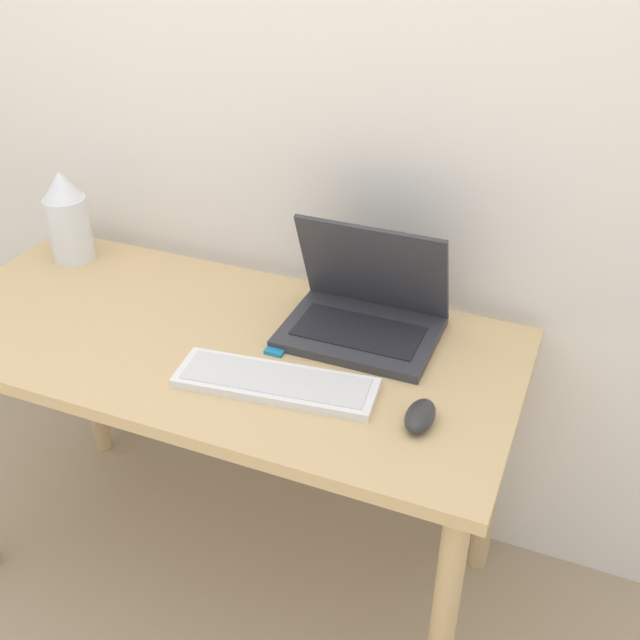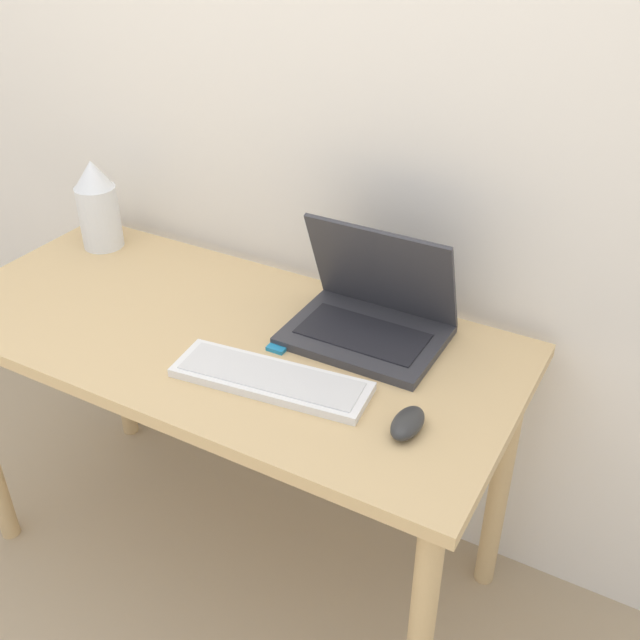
{
  "view_description": "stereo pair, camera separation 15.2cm",
  "coord_description": "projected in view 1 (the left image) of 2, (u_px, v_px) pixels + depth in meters",
  "views": [
    {
      "loc": [
        0.73,
        -0.87,
        1.65
      ],
      "look_at": [
        0.25,
        0.32,
        0.84
      ],
      "focal_mm": 42.0,
      "sensor_mm": 36.0,
      "label": 1
    },
    {
      "loc": [
        0.87,
        -0.8,
        1.65
      ],
      "look_at": [
        0.25,
        0.32,
        0.84
      ],
      "focal_mm": 42.0,
      "sensor_mm": 36.0,
      "label": 2
    }
  ],
  "objects": [
    {
      "name": "mouse",
      "position": [
        420.0,
        416.0,
        1.39
      ],
      "size": [
        0.05,
        0.1,
        0.04
      ],
      "color": "#2D2D2D",
      "rests_on": "desk"
    },
    {
      "name": "desk",
      "position": [
        218.0,
        373.0,
        1.7
      ],
      "size": [
        1.33,
        0.62,
        0.74
      ],
      "color": "tan",
      "rests_on": "ground_plane"
    },
    {
      "name": "vase",
      "position": [
        67.0,
        217.0,
        1.9
      ],
      "size": [
        0.11,
        0.11,
        0.24
      ],
      "color": "white",
      "rests_on": "desk"
    },
    {
      "name": "mp3_player",
      "position": [
        278.0,
        348.0,
        1.6
      ],
      "size": [
        0.04,
        0.06,
        0.01
      ],
      "color": "#1E7FB7",
      "rests_on": "desk"
    },
    {
      "name": "wall_back",
      "position": [
        279.0,
        60.0,
        1.66
      ],
      "size": [
        6.0,
        0.05,
        2.5
      ],
      "color": "white",
      "rests_on": "ground_plane"
    },
    {
      "name": "laptop",
      "position": [
        365.0,
        310.0,
        1.64
      ],
      "size": [
        0.33,
        0.25,
        0.25
      ],
      "color": "#333338",
      "rests_on": "desk"
    },
    {
      "name": "keyboard",
      "position": [
        276.0,
        383.0,
        1.49
      ],
      "size": [
        0.42,
        0.17,
        0.02
      ],
      "color": "white",
      "rests_on": "desk"
    }
  ]
}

